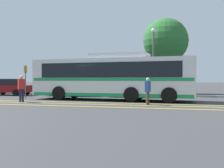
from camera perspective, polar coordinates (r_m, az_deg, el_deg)
name	(u,v)px	position (r m, az deg, el deg)	size (l,w,h in m)	color
ground_plane	(100,100)	(19.00, -2.55, -3.48)	(220.00, 220.00, 0.00)	#38383A
lane_strip_0	(104,103)	(16.70, -1.83, -4.10)	(0.20, 31.50, 0.01)	gold
lane_strip_1	(99,104)	(15.69, -2.88, -4.43)	(0.20, 31.50, 0.01)	gold
lane_strip_2	(92,107)	(14.42, -4.43, -4.92)	(0.20, 31.50, 0.01)	gold
curb_strip	(125,95)	(23.64, 2.91, -2.41)	(39.50, 0.36, 0.15)	#99999E
transit_bus	(112,77)	(18.75, 0.04, 1.60)	(11.94, 3.35, 3.29)	silver
parked_car_0	(9,87)	(26.32, -21.45, -0.64)	(4.40, 1.97, 1.54)	maroon
parked_car_1	(71,88)	(23.83, -8.88, -0.77)	(4.70, 2.21, 1.46)	#335B33
parked_car_2	(135,88)	(22.14, 5.12, -0.78)	(4.76, 2.07, 1.60)	black
pedestrian_1	(21,87)	(18.16, -19.11, -0.58)	(0.43, 0.47, 1.75)	#191E38
pedestrian_2	(148,89)	(15.52, 7.79, -1.19)	(0.32, 0.46, 1.59)	brown
bus_stop_sign	(25,77)	(21.41, -18.32, 1.35)	(0.07, 0.40, 2.60)	#59595E
street_lamp	(153,52)	(23.99, 8.98, 6.94)	(0.40, 0.40, 6.09)	#59595E
tree_0	(166,41)	(27.72, 11.58, 9.17)	(4.60, 4.60, 7.73)	#513823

